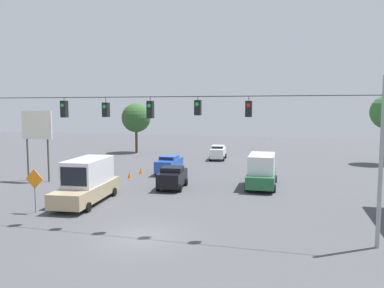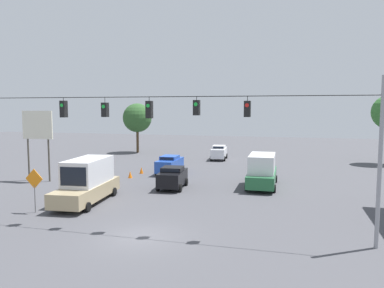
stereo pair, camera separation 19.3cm
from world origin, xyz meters
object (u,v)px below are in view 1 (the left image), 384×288
Objects in this scene: sedan_blue_withflow_far at (169,164)px; sedan_white_withflow_deep at (218,152)px; box_truck_tan_parked_shoulder at (88,181)px; roadside_billboard at (37,131)px; sedan_black_withflow_mid at (172,177)px; overhead_signal_span at (149,134)px; box_truck_green_oncoming_far at (262,171)px; traffic_cone_fourth at (116,180)px; tree_horizon_left at (136,118)px; traffic_cone_fifth at (130,175)px; traffic_cone_second at (85,194)px; traffic_cone_farthest at (141,170)px; traffic_cone_nearest at (66,202)px; traffic_cone_third at (102,187)px; work_zone_sign at (34,182)px.

sedan_white_withflow_deep is (-2.88, -11.53, -0.00)m from sedan_blue_withflow_far.
box_truck_tan_parked_shoulder is 10.68m from roadside_billboard.
sedan_black_withflow_mid is 0.63× the size of roadside_billboard.
overhead_signal_span is 3.61× the size of box_truck_green_oncoming_far.
box_truck_tan_parked_shoulder is at bearing 52.98° from sedan_black_withflow_mid.
traffic_cone_fourth is 23.94m from tree_horizon_left.
sedan_black_withflow_mid is 7.43m from box_truck_tan_parked_shoulder.
sedan_black_withflow_mid reaches higher than traffic_cone_fifth.
overhead_signal_span is 35.37× the size of traffic_cone_fourth.
roadside_billboard is (7.56, 0.53, 4.29)m from traffic_cone_fourth.
traffic_cone_second is (2.79, 11.52, -0.63)m from sedan_blue_withflow_far.
sedan_white_withflow_deep is at bearing -107.91° from traffic_cone_fourth.
traffic_cone_second is at bearing 90.86° from traffic_cone_fifth.
overhead_signal_span reaches higher than traffic_cone_second.
box_truck_green_oncoming_far is at bearing -144.01° from box_truck_tan_parked_shoulder.
traffic_cone_farthest is (7.23, -16.08, -4.96)m from overhead_signal_span.
traffic_cone_fifth is at bearing 111.35° from tree_horizon_left.
traffic_cone_fourth is 5.49m from traffic_cone_farthest.
sedan_white_withflow_deep is 18.68m from traffic_cone_fourth.
traffic_cone_nearest and traffic_cone_fourth have the same top height.
traffic_cone_nearest is 10.83m from traffic_cone_fifth.
traffic_cone_third is at bearing 23.98° from sedan_black_withflow_mid.
sedan_black_withflow_mid is 5.37m from traffic_cone_fourth.
traffic_cone_fourth is at bearing 9.73° from box_truck_green_oncoming_far.
sedan_white_withflow_deep is at bearing -104.04° from sedan_blue_withflow_far.
sedan_black_withflow_mid is at bearing -137.07° from traffic_cone_second.
traffic_cone_fourth is at bearing 108.86° from tree_horizon_left.
sedan_white_withflow_deep is 1.52× the size of work_zone_sign.
traffic_cone_nearest is at bearing 78.92° from sedan_blue_withflow_far.
traffic_cone_third is at bearing 91.35° from traffic_cone_fourth.
roadside_billboard is (14.84, -10.05, -0.67)m from overhead_signal_span.
traffic_cone_nearest is 7.88m from traffic_cone_fourth.
traffic_cone_third is (12.43, 4.88, -1.06)m from box_truck_green_oncoming_far.
tree_horizon_left is (7.52, -19.23, 4.87)m from traffic_cone_fifth.
sedan_black_withflow_mid is 9.15m from traffic_cone_nearest.
traffic_cone_fifth is 21.21m from tree_horizon_left.
traffic_cone_fifth is (12.56, -0.81, -1.06)m from box_truck_green_oncoming_far.
box_truck_green_oncoming_far reaches higher than traffic_cone_farthest.
traffic_cone_second and traffic_cone_fifth have the same top height.
box_truck_tan_parked_shoulder is (4.46, 5.91, 0.57)m from sedan_black_withflow_mid.
traffic_cone_third is 9.02m from roadside_billboard.
overhead_signal_span is 8.24× the size of work_zone_sign.
sedan_black_withflow_mid is at bearing 148.14° from traffic_cone_fifth.
roadside_billboard is at bearing 4.04° from traffic_cone_fourth.
traffic_cone_second is (5.26, 4.89, -0.62)m from sedan_black_withflow_mid.
box_truck_tan_parked_shoulder is at bearing -116.18° from traffic_cone_nearest.
box_truck_tan_parked_shoulder is 2.50× the size of work_zone_sign.
overhead_signal_span is 17.93m from roadside_billboard.
box_truck_tan_parked_shoulder is 1.10× the size of box_truck_green_oncoming_far.
traffic_cone_farthest is at bearing -86.01° from box_truck_tan_parked_shoulder.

